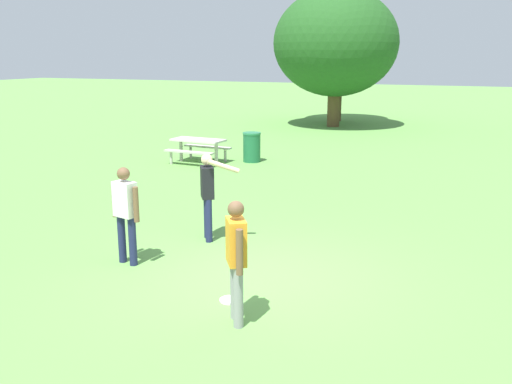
{
  "coord_description": "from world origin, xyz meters",
  "views": [
    {
      "loc": [
        3.08,
        -7.61,
        3.4
      ],
      "look_at": [
        -0.68,
        1.44,
        1.0
      ],
      "focal_mm": 39.43,
      "sensor_mm": 36.0,
      "label": 1
    }
  ],
  "objects": [
    {
      "name": "trash_can_beside_table",
      "position": [
        -3.97,
        9.01,
        0.48
      ],
      "size": [
        0.59,
        0.59,
        0.96
      ],
      "color": "#1E663D",
      "rests_on": "ground"
    },
    {
      "name": "ground_plane",
      "position": [
        0.0,
        0.0,
        0.0
      ],
      "size": [
        120.0,
        120.0,
        0.0
      ],
      "primitive_type": "plane",
      "color": "#609947"
    },
    {
      "name": "person_thrower",
      "position": [
        -1.62,
        1.38,
        0.96
      ],
      "size": [
        0.83,
        0.52,
        1.64
      ],
      "color": "#1E234C",
      "rests_on": "ground"
    },
    {
      "name": "person_bystander",
      "position": [
        -2.29,
        -0.25,
        0.94
      ],
      "size": [
        0.6,
        0.3,
        1.64
      ],
      "color": "#1E234C",
      "rests_on": "ground"
    },
    {
      "name": "tree_tall_left",
      "position": [
        -4.41,
        21.42,
        3.54
      ],
      "size": [
        4.5,
        4.5,
        5.47
      ],
      "color": "brown",
      "rests_on": "ground"
    },
    {
      "name": "tree_broad_center",
      "position": [
        -3.94,
        19.07,
        3.92
      ],
      "size": [
        5.87,
        5.87,
        6.43
      ],
      "color": "brown",
      "rests_on": "ground"
    },
    {
      "name": "frisbee",
      "position": [
        -0.09,
        -0.94,
        0.01
      ],
      "size": [
        0.29,
        0.29,
        0.03
      ],
      "primitive_type": "cylinder",
      "color": "white",
      "rests_on": "ground"
    },
    {
      "name": "person_catcher",
      "position": [
        0.27,
        -1.5,
        0.94
      ],
      "size": [
        0.39,
        0.52,
        1.64
      ],
      "color": "gray",
      "rests_on": "ground"
    },
    {
      "name": "picnic_table_near",
      "position": [
        -5.49,
        8.18,
        0.56
      ],
      "size": [
        1.78,
        1.51,
        0.77
      ],
      "color": "beige",
      "rests_on": "ground"
    }
  ]
}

